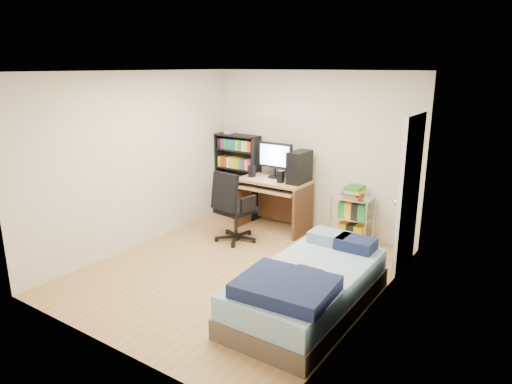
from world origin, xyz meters
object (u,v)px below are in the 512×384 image
Objects in this scene: computer_desk at (282,184)px; office_chair at (234,219)px; bed at (308,288)px; media_shelf at (238,175)px.

office_chair is (-0.33, -0.84, -0.41)m from computer_desk.
computer_desk is at bearing 127.39° from bed.
media_shelf is 3.40m from bed.
media_shelf reaches higher than bed.
computer_desk is 0.66× the size of bed.
bed is at bearing -40.90° from media_shelf.
computer_desk is (1.00, -0.18, 0.01)m from media_shelf.
bed is (2.54, -2.20, -0.47)m from media_shelf.
office_chair reaches higher than bed.
computer_desk is at bearing 76.67° from office_chair.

